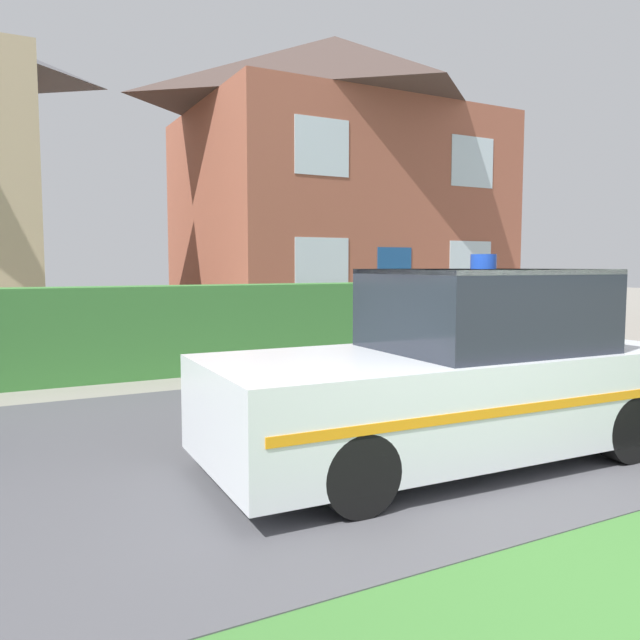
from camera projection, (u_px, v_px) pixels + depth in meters
The scene contains 4 objects.
road_strip at pixel (321, 432), 6.16m from camera, with size 28.00×5.49×0.01m, color #4C4C51.
garden_hedge at pixel (232, 327), 9.89m from camera, with size 13.52×0.69×1.35m, color #3D7F38.
police_car at pixel (457, 374), 5.29m from camera, with size 4.20×1.79×1.74m.
house_right at pixel (335, 179), 18.22m from camera, with size 8.53×7.08×8.22m.
Camera 1 is at (-2.86, -1.69, 1.65)m, focal length 35.00 mm.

